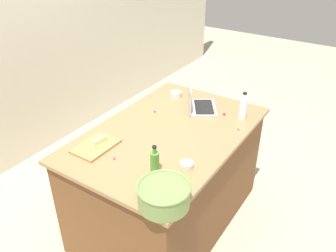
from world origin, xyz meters
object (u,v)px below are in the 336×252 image
laptop (198,104)px  cutting_board (96,146)px  ramekin_small (176,94)px  bottle_olive (155,161)px  bottle_vinegar (243,108)px  mixing_bowl_large (164,195)px  ramekin_medium (187,165)px  butter_stick_left (99,141)px

laptop → cutting_board: 0.98m
cutting_board → ramekin_small: size_ratio=3.12×
laptop → bottle_olive: laptop is taller
laptop → bottle_vinegar: bearing=-81.5°
mixing_bowl_large → bottle_olive: bottle_olive is taller
ramekin_small → ramekin_medium: 1.07m
cutting_board → ramekin_small: ramekin_small is taller
butter_stick_left → cutting_board: bearing=180.0°
cutting_board → bottle_olive: bearing=-89.4°
laptop → ramekin_medium: 0.85m
ramekin_small → ramekin_medium: ramekin_small is taller
ramekin_medium → ramekin_small: bearing=35.8°
cutting_board → ramekin_medium: (0.15, -0.67, 0.01)m
butter_stick_left → bottle_olive: bearing=-93.8°
mixing_bowl_large → ramekin_medium: bearing=10.0°
mixing_bowl_large → ramekin_small: (1.23, 0.69, -0.05)m
butter_stick_left → laptop: bearing=-20.2°
bottle_vinegar → mixing_bowl_large: bearing=-178.7°
mixing_bowl_large → butter_stick_left: size_ratio=2.81×
mixing_bowl_large → cutting_board: 0.76m
butter_stick_left → ramekin_small: bearing=-2.3°
bottle_vinegar → ramekin_medium: bottle_vinegar is taller
mixing_bowl_large → bottle_olive: bearing=44.4°
bottle_vinegar → ramekin_small: bearing=86.5°
butter_stick_left → ramekin_small: size_ratio=1.08×
ramekin_medium → bottle_vinegar: bearing=-2.5°
mixing_bowl_large → ramekin_medium: mixing_bowl_large is taller
bottle_olive → ramekin_medium: bearing=-47.6°
butter_stick_left → ramekin_medium: butter_stick_left is taller
mixing_bowl_large → butter_stick_left: (0.26, 0.73, -0.03)m
laptop → ramekin_small: laptop is taller
bottle_olive → ramekin_medium: 0.22m
bottle_olive → butter_stick_left: bearing=86.2°
bottle_olive → ramekin_small: 1.12m
cutting_board → butter_stick_left: size_ratio=2.89×
bottle_vinegar → butter_stick_left: size_ratio=2.07×
bottle_vinegar → cutting_board: (-0.98, 0.70, -0.08)m
cutting_board → ramekin_small: (1.02, -0.04, 0.02)m
bottle_olive → bottle_vinegar: bearing=-11.1°
laptop → butter_stick_left: (-0.88, 0.32, -0.01)m
laptop → ramekin_small: 0.30m
bottle_vinegar → ramekin_small: size_ratio=2.23×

